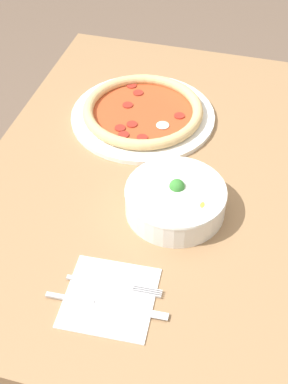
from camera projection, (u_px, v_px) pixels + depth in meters
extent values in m
plane|color=brown|center=(160.00, 344.00, 1.73)|extent=(8.00, 8.00, 0.00)
cube|color=#99724C|center=(167.00, 177.00, 1.20)|extent=(1.08, 0.82, 0.03)
cylinder|color=olive|center=(100.00, 149.00, 1.86)|extent=(0.06, 0.06, 0.73)
cylinder|color=white|center=(143.00, 116.00, 1.33)|extent=(0.36, 0.36, 0.01)
torus|color=#DBB77A|center=(143.00, 110.00, 1.32)|extent=(0.30, 0.30, 0.03)
cylinder|color=#B74723|center=(143.00, 113.00, 1.32)|extent=(0.26, 0.26, 0.01)
cylinder|color=maroon|center=(179.00, 116.00, 1.31)|extent=(0.03, 0.03, 0.00)
cylinder|color=maroon|center=(128.00, 105.00, 1.34)|extent=(0.03, 0.03, 0.00)
cylinder|color=maroon|center=(132.00, 86.00, 1.40)|extent=(0.03, 0.03, 0.00)
cylinder|color=maroon|center=(142.00, 138.00, 1.25)|extent=(0.03, 0.03, 0.00)
cylinder|color=maroon|center=(132.00, 124.00, 1.28)|extent=(0.03, 0.03, 0.00)
cylinder|color=maroon|center=(138.00, 93.00, 1.38)|extent=(0.03, 0.03, 0.00)
cylinder|color=maroon|center=(120.00, 128.00, 1.27)|extent=(0.03, 0.03, 0.00)
cylinder|color=maroon|center=(124.00, 135.00, 1.26)|extent=(0.03, 0.03, 0.00)
ellipsoid|color=silver|center=(163.00, 125.00, 1.28)|extent=(0.03, 0.03, 0.01)
cylinder|color=white|center=(175.00, 200.00, 1.09)|extent=(0.21, 0.21, 0.06)
torus|color=white|center=(176.00, 192.00, 1.07)|extent=(0.21, 0.21, 0.01)
ellipsoid|color=#998466|center=(163.00, 199.00, 1.06)|extent=(0.04, 0.03, 0.02)
ellipsoid|color=tan|center=(189.00, 171.00, 1.13)|extent=(0.03, 0.04, 0.02)
ellipsoid|color=tan|center=(148.00, 187.00, 1.09)|extent=(0.04, 0.03, 0.02)
ellipsoid|color=tan|center=(138.00, 207.00, 1.06)|extent=(0.04, 0.04, 0.02)
ellipsoid|color=tan|center=(159.00, 174.00, 1.12)|extent=(0.04, 0.03, 0.02)
ellipsoid|color=tan|center=(155.00, 213.00, 1.03)|extent=(0.04, 0.04, 0.02)
ellipsoid|color=#998466|center=(173.00, 222.00, 1.03)|extent=(0.04, 0.04, 0.02)
ellipsoid|color=#998466|center=(141.00, 210.00, 1.04)|extent=(0.04, 0.04, 0.02)
sphere|color=#388433|center=(177.00, 187.00, 1.07)|extent=(0.03, 0.03, 0.03)
ellipsoid|color=yellow|center=(202.00, 208.00, 1.04)|extent=(0.04, 0.02, 0.02)
cube|color=white|center=(110.00, 297.00, 0.96)|extent=(0.17, 0.17, 0.00)
cube|color=silver|center=(100.00, 283.00, 0.97)|extent=(0.01, 0.12, 0.00)
cube|color=silver|center=(147.00, 294.00, 0.96)|extent=(0.00, 0.05, 0.00)
cube|color=silver|center=(147.00, 292.00, 0.96)|extent=(0.00, 0.05, 0.00)
cube|color=silver|center=(148.00, 290.00, 0.96)|extent=(0.00, 0.05, 0.00)
cube|color=silver|center=(148.00, 289.00, 0.96)|extent=(0.00, 0.05, 0.00)
cube|color=silver|center=(70.00, 299.00, 0.95)|extent=(0.01, 0.09, 0.01)
cube|color=silver|center=(131.00, 310.00, 0.93)|extent=(0.02, 0.13, 0.00)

